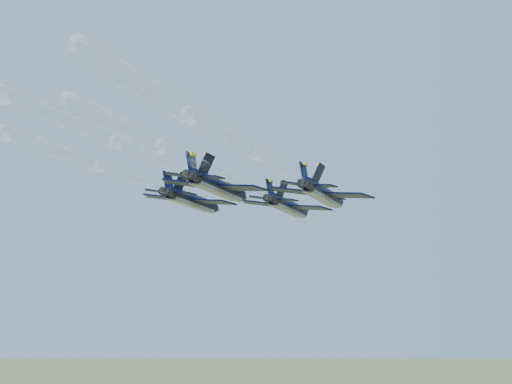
{
  "coord_description": "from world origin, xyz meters",
  "views": [
    {
      "loc": [
        -1.99,
        -113.13,
        79.31
      ],
      "look_at": [
        -2.99,
        -1.75,
        94.17
      ],
      "focal_mm": 55.0,
      "sensor_mm": 36.0,
      "label": 1
    }
  ],
  "objects_px": {
    "jet_left": "(193,201)",
    "jet_slot": "(219,187)",
    "jet_lead": "(289,206)",
    "jet_right": "(324,194)"
  },
  "relations": [
    {
      "from": "jet_lead",
      "to": "jet_right",
      "type": "distance_m",
      "value": 15.27
    },
    {
      "from": "jet_right",
      "to": "jet_slot",
      "type": "bearing_deg",
      "value": -131.74
    },
    {
      "from": "jet_left",
      "to": "jet_slot",
      "type": "xyz_separation_m",
      "value": [
        4.59,
        -14.55,
        0.0
      ]
    },
    {
      "from": "jet_right",
      "to": "jet_lead",
      "type": "bearing_deg",
      "value": 126.98
    },
    {
      "from": "jet_lead",
      "to": "jet_left",
      "type": "bearing_deg",
      "value": -131.91
    },
    {
      "from": "jet_lead",
      "to": "jet_left",
      "type": "xyz_separation_m",
      "value": [
        -14.18,
        -7.37,
        0.0
      ]
    },
    {
      "from": "jet_lead",
      "to": "jet_slot",
      "type": "bearing_deg",
      "value": -93.0
    },
    {
      "from": "jet_lead",
      "to": "jet_left",
      "type": "height_order",
      "value": "same"
    },
    {
      "from": "jet_lead",
      "to": "jet_slot",
      "type": "distance_m",
      "value": 23.92
    },
    {
      "from": "jet_left",
      "to": "jet_slot",
      "type": "distance_m",
      "value": 15.26
    }
  ]
}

